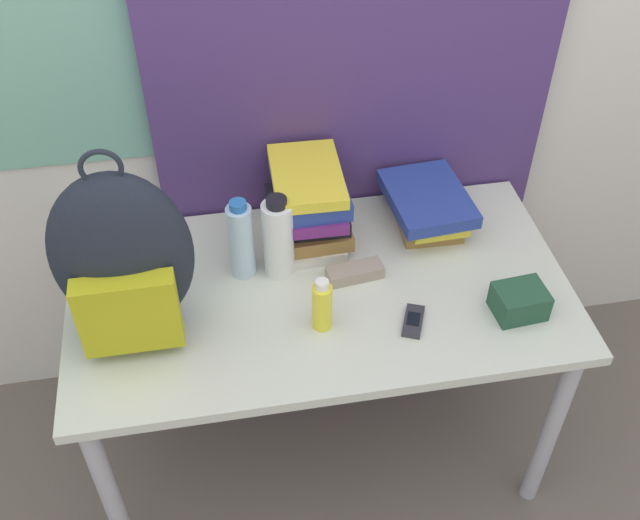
{
  "coord_description": "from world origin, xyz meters",
  "views": [
    {
      "loc": [
        -0.24,
        -1.01,
        2.11
      ],
      "look_at": [
        0.0,
        0.35,
        0.81
      ],
      "focal_mm": 42.0,
      "sensor_mm": 36.0,
      "label": 1
    }
  ],
  "objects_px": {
    "cell_phone": "(413,321)",
    "sunglasses_case": "(355,272)",
    "sunscreen_bottle": "(322,305)",
    "book_stack_left": "(308,204)",
    "book_stack_center": "(428,206)",
    "camera_pouch": "(519,301)",
    "water_bottle": "(241,240)",
    "sports_bottle": "(278,238)",
    "backpack": "(123,261)"
  },
  "relations": [
    {
      "from": "water_bottle",
      "to": "cell_phone",
      "type": "distance_m",
      "value": 0.49
    },
    {
      "from": "backpack",
      "to": "camera_pouch",
      "type": "bearing_deg",
      "value": -7.06
    },
    {
      "from": "sports_bottle",
      "to": "camera_pouch",
      "type": "height_order",
      "value": "sports_bottle"
    },
    {
      "from": "sunscreen_bottle",
      "to": "water_bottle",
      "type": "bearing_deg",
      "value": 127.51
    },
    {
      "from": "water_bottle",
      "to": "camera_pouch",
      "type": "relative_size",
      "value": 1.79
    },
    {
      "from": "book_stack_left",
      "to": "water_bottle",
      "type": "xyz_separation_m",
      "value": [
        -0.2,
        -0.11,
        -0.0
      ]
    },
    {
      "from": "sunglasses_case",
      "to": "sunscreen_bottle",
      "type": "bearing_deg",
      "value": -126.94
    },
    {
      "from": "cell_phone",
      "to": "camera_pouch",
      "type": "distance_m",
      "value": 0.27
    },
    {
      "from": "water_bottle",
      "to": "book_stack_center",
      "type": "bearing_deg",
      "value": 11.88
    },
    {
      "from": "book_stack_left",
      "to": "backpack",
      "type": "bearing_deg",
      "value": -151.09
    },
    {
      "from": "book_stack_left",
      "to": "sunglasses_case",
      "type": "xyz_separation_m",
      "value": [
        0.09,
        -0.19,
        -0.1
      ]
    },
    {
      "from": "book_stack_left",
      "to": "cell_phone",
      "type": "height_order",
      "value": "book_stack_left"
    },
    {
      "from": "water_bottle",
      "to": "sports_bottle",
      "type": "height_order",
      "value": "sports_bottle"
    },
    {
      "from": "book_stack_center",
      "to": "cell_phone",
      "type": "height_order",
      "value": "book_stack_center"
    },
    {
      "from": "book_stack_left",
      "to": "sports_bottle",
      "type": "relative_size",
      "value": 1.17
    },
    {
      "from": "cell_phone",
      "to": "sports_bottle",
      "type": "bearing_deg",
      "value": 140.5
    },
    {
      "from": "book_stack_left",
      "to": "book_stack_center",
      "type": "bearing_deg",
      "value": -0.05
    },
    {
      "from": "sunscreen_bottle",
      "to": "cell_phone",
      "type": "xyz_separation_m",
      "value": [
        0.23,
        -0.03,
        -0.06
      ]
    },
    {
      "from": "water_bottle",
      "to": "cell_phone",
      "type": "relative_size",
      "value": 2.14
    },
    {
      "from": "cell_phone",
      "to": "sunglasses_case",
      "type": "height_order",
      "value": "sunglasses_case"
    },
    {
      "from": "backpack",
      "to": "water_bottle",
      "type": "xyz_separation_m",
      "value": [
        0.28,
        0.15,
        -0.11
      ]
    },
    {
      "from": "book_stack_left",
      "to": "camera_pouch",
      "type": "height_order",
      "value": "book_stack_left"
    },
    {
      "from": "backpack",
      "to": "camera_pouch",
      "type": "relative_size",
      "value": 3.92
    },
    {
      "from": "sunscreen_bottle",
      "to": "camera_pouch",
      "type": "height_order",
      "value": "sunscreen_bottle"
    },
    {
      "from": "cell_phone",
      "to": "sunglasses_case",
      "type": "xyz_separation_m",
      "value": [
        -0.11,
        0.19,
        0.01
      ]
    },
    {
      "from": "book_stack_left",
      "to": "water_bottle",
      "type": "distance_m",
      "value": 0.23
    },
    {
      "from": "book_stack_left",
      "to": "book_stack_center",
      "type": "distance_m",
      "value": 0.35
    },
    {
      "from": "book_stack_center",
      "to": "sunglasses_case",
      "type": "distance_m",
      "value": 0.31
    },
    {
      "from": "sunscreen_bottle",
      "to": "cell_phone",
      "type": "distance_m",
      "value": 0.24
    },
    {
      "from": "book_stack_center",
      "to": "water_bottle",
      "type": "xyz_separation_m",
      "value": [
        -0.54,
        -0.11,
        0.05
      ]
    },
    {
      "from": "book_stack_left",
      "to": "sports_bottle",
      "type": "bearing_deg",
      "value": -129.06
    },
    {
      "from": "backpack",
      "to": "cell_phone",
      "type": "distance_m",
      "value": 0.72
    },
    {
      "from": "sunglasses_case",
      "to": "camera_pouch",
      "type": "bearing_deg",
      "value": -26.9
    },
    {
      "from": "sports_bottle",
      "to": "cell_phone",
      "type": "relative_size",
      "value": 2.18
    },
    {
      "from": "backpack",
      "to": "sports_bottle",
      "type": "bearing_deg",
      "value": 20.4
    },
    {
      "from": "book_stack_left",
      "to": "book_stack_center",
      "type": "xyz_separation_m",
      "value": [
        0.34,
        -0.0,
        -0.06
      ]
    },
    {
      "from": "sports_bottle",
      "to": "sunscreen_bottle",
      "type": "xyz_separation_m",
      "value": [
        0.08,
        -0.22,
        -0.04
      ]
    },
    {
      "from": "sunscreen_bottle",
      "to": "cell_phone",
      "type": "relative_size",
      "value": 1.38
    },
    {
      "from": "cell_phone",
      "to": "camera_pouch",
      "type": "xyz_separation_m",
      "value": [
        0.27,
        -0.01,
        0.03
      ]
    },
    {
      "from": "book_stack_left",
      "to": "sunglasses_case",
      "type": "relative_size",
      "value": 1.83
    },
    {
      "from": "book_stack_left",
      "to": "sunglasses_case",
      "type": "bearing_deg",
      "value": -63.24
    },
    {
      "from": "book_stack_left",
      "to": "cell_phone",
      "type": "xyz_separation_m",
      "value": [
        0.2,
        -0.37,
        -0.11
      ]
    },
    {
      "from": "cell_phone",
      "to": "sunglasses_case",
      "type": "relative_size",
      "value": 0.72
    },
    {
      "from": "sunscreen_bottle",
      "to": "sunglasses_case",
      "type": "relative_size",
      "value": 0.99
    },
    {
      "from": "book_stack_left",
      "to": "sunscreen_bottle",
      "type": "relative_size",
      "value": 1.85
    },
    {
      "from": "sunscreen_bottle",
      "to": "sports_bottle",
      "type": "bearing_deg",
      "value": 109.65
    },
    {
      "from": "camera_pouch",
      "to": "cell_phone",
      "type": "bearing_deg",
      "value": 178.6
    },
    {
      "from": "book_stack_center",
      "to": "water_bottle",
      "type": "distance_m",
      "value": 0.55
    },
    {
      "from": "book_stack_left",
      "to": "camera_pouch",
      "type": "xyz_separation_m",
      "value": [
        0.48,
        -0.38,
        -0.08
      ]
    },
    {
      "from": "book_stack_center",
      "to": "camera_pouch",
      "type": "height_order",
      "value": "book_stack_center"
    }
  ]
}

